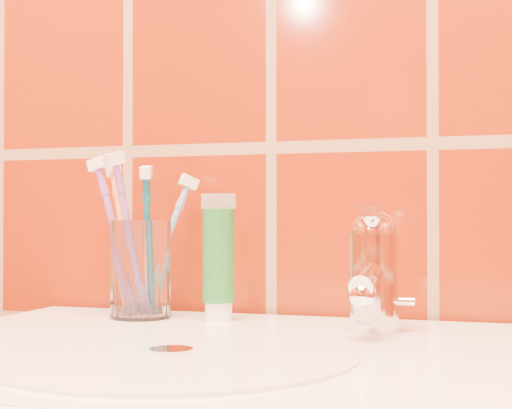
% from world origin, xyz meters
% --- Properties ---
extents(glass_tumbler, '(0.08, 0.08, 0.11)m').
position_xyz_m(glass_tumbler, '(-0.13, 1.12, 0.90)').
color(glass_tumbler, white).
rests_on(glass_tumbler, pedestal_sink).
extents(toothpaste_tube, '(0.04, 0.03, 0.14)m').
position_xyz_m(toothpaste_tube, '(-0.04, 1.12, 0.91)').
color(toothpaste_tube, white).
rests_on(toothpaste_tube, pedestal_sink).
extents(faucet, '(0.05, 0.11, 0.12)m').
position_xyz_m(faucet, '(0.14, 1.09, 0.91)').
color(faucet, white).
rests_on(faucet, pedestal_sink).
extents(toothbrush_0, '(0.14, 0.13, 0.19)m').
position_xyz_m(toothbrush_0, '(-0.16, 1.13, 0.94)').
color(toothbrush_0, orange).
rests_on(toothbrush_0, glass_tumbler).
extents(toothbrush_1, '(0.09, 0.11, 0.20)m').
position_xyz_m(toothbrush_1, '(-0.13, 1.10, 0.94)').
color(toothbrush_1, '#864EA7').
rests_on(toothbrush_1, glass_tumbler).
extents(toothbrush_2, '(0.05, 0.08, 0.18)m').
position_xyz_m(toothbrush_2, '(-0.11, 1.11, 0.93)').
color(toothbrush_2, '#0C5468').
rests_on(toothbrush_2, glass_tumbler).
extents(toothbrush_3, '(0.14, 0.14, 0.18)m').
position_xyz_m(toothbrush_3, '(-0.11, 1.15, 0.93)').
color(toothbrush_3, '#6E9CC4').
rests_on(toothbrush_3, glass_tumbler).
extents(toothbrush_4, '(0.09, 0.08, 0.18)m').
position_xyz_m(toothbrush_4, '(-0.15, 1.11, 0.94)').
color(toothbrush_4, '#85499C').
rests_on(toothbrush_4, glass_tumbler).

